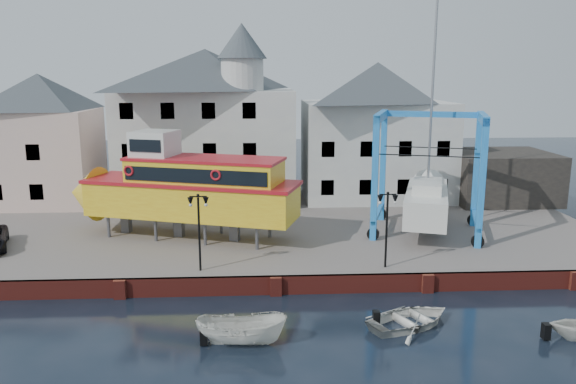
{
  "coord_description": "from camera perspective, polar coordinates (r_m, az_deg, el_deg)",
  "views": [
    {
      "loc": [
        -0.8,
        -27.5,
        11.37
      ],
      "look_at": [
        1.0,
        7.0,
        4.0
      ],
      "focal_mm": 35.0,
      "sensor_mm": 36.0,
      "label": 1
    }
  ],
  "objects": [
    {
      "name": "motorboat_a",
      "position": [
        24.92,
        -4.73,
        -15.15
      ],
      "size": [
        4.01,
        1.77,
        1.51
      ],
      "primitive_type": "imported",
      "rotation": [
        0.0,
        0.0,
        1.49
      ],
      "color": "silver",
      "rests_on": "ground"
    },
    {
      "name": "tour_boat",
      "position": [
        36.3,
        -11.12,
        0.42
      ],
      "size": [
        15.96,
        8.31,
        6.79
      ],
      "rotation": [
        0.0,
        0.0,
        -0.31
      ],
      "color": "#59595E",
      "rests_on": "hardstanding"
    },
    {
      "name": "building_white_right",
      "position": [
        47.75,
        8.92,
        6.17
      ],
      "size": [
        12.0,
        8.0,
        11.2
      ],
      "color": "#BDBDBD",
      "rests_on": "hardstanding"
    },
    {
      "name": "building_pink",
      "position": [
        48.92,
        -23.65,
        4.91
      ],
      "size": [
        8.0,
        7.0,
        10.3
      ],
      "color": "beige",
      "rests_on": "hardstanding"
    },
    {
      "name": "hardstanding",
      "position": [
        40.01,
        -1.73,
        -3.73
      ],
      "size": [
        44.0,
        22.0,
        1.0
      ],
      "primitive_type": "cube",
      "color": "#665C57",
      "rests_on": "ground"
    },
    {
      "name": "lamp_post_left",
      "position": [
        29.76,
        -9.08,
        -2.11
      ],
      "size": [
        1.12,
        0.32,
        4.2
      ],
      "color": "black",
      "rests_on": "hardstanding"
    },
    {
      "name": "building_white_main",
      "position": [
        46.24,
        -8.09,
        6.93
      ],
      "size": [
        14.0,
        8.3,
        14.0
      ],
      "color": "#BDBDBD",
      "rests_on": "hardstanding"
    },
    {
      "name": "travel_lift",
      "position": [
        38.65,
        13.96,
        -0.04
      ],
      "size": [
        8.4,
        10.32,
        15.14
      ],
      "rotation": [
        0.0,
        0.0,
        -0.31
      ],
      "color": "blue",
      "rests_on": "hardstanding"
    },
    {
      "name": "ground",
      "position": [
        29.77,
        -1.24,
        -10.42
      ],
      "size": [
        140.0,
        140.0,
        0.0
      ],
      "primitive_type": "plane",
      "color": "black",
      "rests_on": "ground"
    },
    {
      "name": "shed_dark",
      "position": [
        49.42,
        20.69,
        1.51
      ],
      "size": [
        8.0,
        7.0,
        4.0
      ],
      "primitive_type": "cube",
      "color": "black",
      "rests_on": "hardstanding"
    },
    {
      "name": "lamp_post_right",
      "position": [
        30.36,
        10.05,
        -1.86
      ],
      "size": [
        1.12,
        0.32,
        4.2
      ],
      "color": "black",
      "rests_on": "hardstanding"
    },
    {
      "name": "motorboat_b",
      "position": [
        27.05,
        12.33,
        -13.11
      ],
      "size": [
        5.17,
        4.59,
        0.89
      ],
      "primitive_type": "imported",
      "rotation": [
        0.0,
        0.0,
        2.01
      ],
      "color": "silver",
      "rests_on": "ground"
    },
    {
      "name": "quay_wall",
      "position": [
        29.68,
        -1.25,
        -9.45
      ],
      "size": [
        44.0,
        0.47,
        1.0
      ],
      "color": "maroon",
      "rests_on": "ground"
    }
  ]
}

